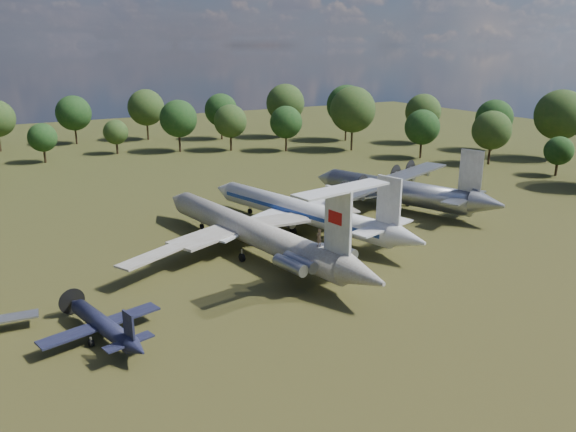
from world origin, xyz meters
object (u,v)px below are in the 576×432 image
tu104_jet (301,215)px  person_on_il62 (319,237)px  il62_airliner (251,236)px  an12_transport (396,194)px  small_prop_west (104,329)px

tu104_jet → person_on_il62: person_on_il62 is taller
il62_airliner → an12_transport: 29.85m
tu104_jet → person_on_il62: bearing=-130.1°
tu104_jet → an12_transport: 18.94m
an12_transport → person_on_il62: person_on_il62 is taller
il62_airliner → small_prop_west: 24.71m
person_on_il62 → il62_airliner: bearing=-98.7°
il62_airliner → person_on_il62: size_ratio=23.81×
tu104_jet → an12_transport: bearing=-9.2°
tu104_jet → small_prop_west: (-31.15, -18.03, -1.03)m
tu104_jet → person_on_il62: 19.51m
il62_airliner → an12_transport: size_ratio=1.29×
an12_transport → il62_airliner: bearing=172.7°
tu104_jet → an12_transport: size_ratio=1.20×
il62_airliner → an12_transport: bearing=4.1°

